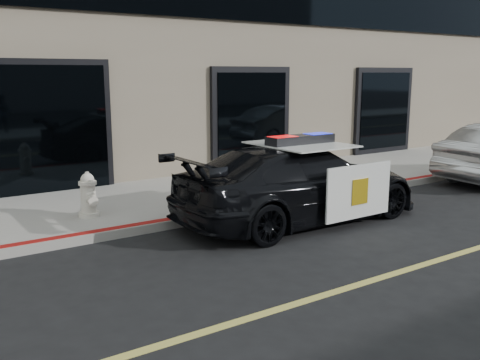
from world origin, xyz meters
TOP-DOWN VIEW (x-y plane):
  - ground at (0.00, 0.00)m, footprint 120.00×120.00m
  - sidewalk_n at (0.00, 5.25)m, footprint 60.00×3.50m
  - police_car at (2.56, 2.68)m, footprint 2.18×4.73m
  - fire_hydrant at (-0.63, 4.50)m, footprint 0.35×0.49m

SIDE VIEW (x-z plane):
  - ground at x=0.00m, z-range 0.00..0.00m
  - sidewalk_n at x=0.00m, z-range 0.00..0.15m
  - fire_hydrant at x=-0.63m, z-range 0.13..0.91m
  - police_car at x=2.56m, z-range -0.08..1.46m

